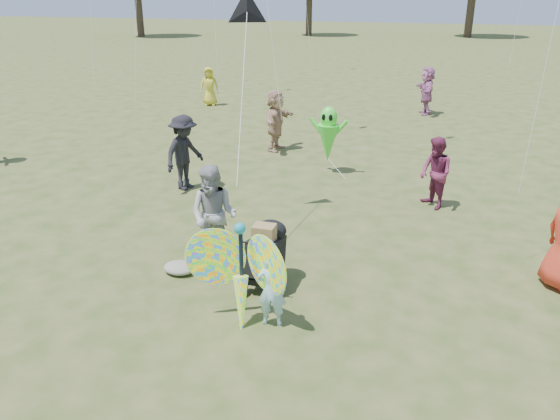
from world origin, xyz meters
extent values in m
plane|color=#51592B|center=(0.00, 0.00, 0.00)|extent=(160.00, 160.00, 0.00)
imported|color=#A0D6E2|center=(0.21, -0.09, 0.56)|extent=(0.45, 0.33, 1.12)
imported|color=#98999D|center=(-1.37, 1.42, 0.88)|extent=(0.88, 0.71, 1.76)
ellipsoid|color=gray|center=(-1.78, 0.86, 0.09)|extent=(0.56, 0.46, 0.18)
imported|color=black|center=(-3.66, 4.68, 0.90)|extent=(0.94, 1.29, 1.79)
imported|color=tan|center=(-2.73, 8.64, 0.89)|extent=(0.64, 1.69, 1.79)
imported|color=#722648|center=(2.06, 5.32, 0.78)|extent=(0.93, 0.97, 1.57)
imported|color=gold|center=(-7.56, 14.23, 0.78)|extent=(0.88, 0.72, 1.56)
imported|color=#B1659A|center=(1.06, 15.31, 0.90)|extent=(0.97, 1.74, 1.79)
cube|color=black|center=(-0.24, 0.89, 0.55)|extent=(0.50, 0.88, 0.71)
cube|color=black|center=(-0.24, 0.89, 0.22)|extent=(0.45, 0.70, 0.10)
ellipsoid|color=black|center=(-0.24, 1.14, 0.88)|extent=(0.51, 0.45, 0.33)
cylinder|color=black|center=(-0.48, 0.54, 0.15)|extent=(0.06, 0.30, 0.30)
cylinder|color=black|center=(0.00, 0.54, 0.15)|extent=(0.06, 0.30, 0.30)
cylinder|color=black|center=(-0.24, 1.34, 0.11)|extent=(0.06, 0.22, 0.22)
cylinder|color=black|center=(-0.24, 0.41, 0.98)|extent=(0.44, 0.05, 0.03)
cube|color=#9D7B4C|center=(-0.24, 0.84, 0.96)|extent=(0.35, 0.30, 0.26)
ellipsoid|color=red|center=(-0.61, -0.12, 0.95)|extent=(0.98, 0.71, 1.24)
ellipsoid|color=red|center=(0.15, -0.12, 0.95)|extent=(0.98, 0.71, 1.24)
cylinder|color=black|center=(-0.23, -0.10, 0.90)|extent=(0.06, 0.06, 1.00)
cone|color=red|center=(-0.18, -0.27, 0.30)|extent=(0.36, 0.49, 0.93)
sphere|color=teal|center=(-0.23, -0.12, 1.45)|extent=(0.16, 0.16, 0.16)
cone|color=black|center=(-1.60, 3.74, 4.09)|extent=(0.89, 0.62, 0.81)
cylinder|color=silver|center=(-1.29, 2.63, 2.75)|extent=(0.65, 2.23, 2.69)
cone|color=#45EC37|center=(-0.74, 6.97, 0.80)|extent=(0.56, 0.56, 0.95)
ellipsoid|color=#45EC37|center=(-0.74, 6.97, 1.45)|extent=(0.44, 0.39, 0.57)
ellipsoid|color=black|center=(-0.83, 6.79, 1.50)|extent=(0.10, 0.05, 0.17)
ellipsoid|color=black|center=(-0.65, 6.79, 1.50)|extent=(0.10, 0.05, 0.17)
cylinder|color=#45EC37|center=(-1.04, 6.97, 1.20)|extent=(0.43, 0.10, 0.49)
cylinder|color=#45EC37|center=(-0.44, 6.97, 1.20)|extent=(0.43, 0.10, 0.49)
cylinder|color=silver|center=(-0.44, 6.77, 0.20)|extent=(0.61, 0.41, 0.41)
cylinder|color=#3A2D21|center=(-30.00, 45.00, 2.10)|extent=(0.70, 0.70, 4.20)
cylinder|color=#3A2D21|center=(-14.00, 52.00, 1.89)|extent=(0.63, 0.63, 3.78)
cylinder|color=#3A2D21|center=(2.00, 55.00, 2.31)|extent=(0.77, 0.77, 4.62)
camera|label=1|loc=(2.45, -6.36, 4.45)|focal=35.00mm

